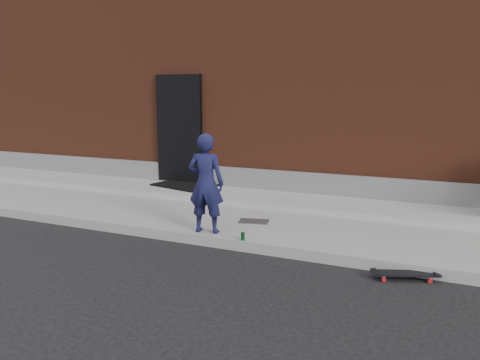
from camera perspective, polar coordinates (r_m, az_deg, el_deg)
The scene contains 9 objects.
ground at distance 6.52m, azimuth -0.90°, elevation -8.59°, with size 80.00×80.00×0.00m, color black.
sidewalk at distance 7.82m, azimuth 3.73°, elevation -4.77°, with size 20.00×3.00×0.15m, color gray.
apron at distance 8.62m, azimuth 5.81°, elevation -2.52°, with size 20.00×1.20×0.10m, color gray.
building at distance 12.85m, azimuth 12.55°, elevation 11.87°, with size 20.00×8.10×5.00m.
child at distance 6.68m, azimuth -4.17°, elevation -0.41°, with size 0.52×0.34×1.44m, color #16173E.
skateboard at distance 5.85m, azimuth 19.47°, elevation -10.74°, with size 0.77×0.44×0.08m.
soda_can at distance 6.44m, azimuth 0.35°, elevation -6.90°, with size 0.06×0.06×0.11m, color #187A2F.
doormat at distance 9.80m, azimuth -6.50°, elevation -0.55°, with size 1.20×0.97×0.03m, color black.
utility_plate at distance 7.37m, azimuth 1.71°, elevation -5.05°, with size 0.46×0.29×0.01m, color #515256.
Camera 1 is at (2.59, -5.59, 2.12)m, focal length 35.00 mm.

